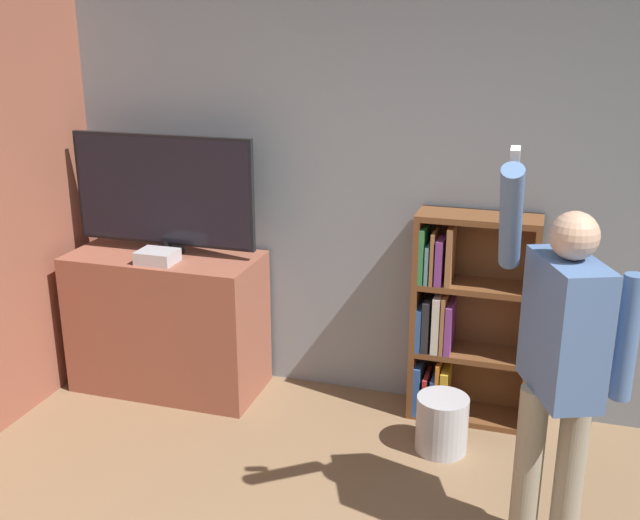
{
  "coord_description": "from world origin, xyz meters",
  "views": [
    {
      "loc": [
        0.54,
        -1.72,
        2.37
      ],
      "look_at": [
        -0.53,
        1.78,
        1.17
      ],
      "focal_mm": 42.0,
      "sensor_mm": 36.0,
      "label": 1
    }
  ],
  "objects_px": {
    "bookshelf": "(460,321)",
    "waste_bin": "(442,424)",
    "person": "(561,356)",
    "television": "(163,193)",
    "game_console": "(157,257)"
  },
  "relations": [
    {
      "from": "waste_bin",
      "to": "game_console",
      "type": "bearing_deg",
      "value": 176.58
    },
    {
      "from": "game_console",
      "to": "waste_bin",
      "type": "xyz_separation_m",
      "value": [
        1.8,
        -0.11,
        -0.79
      ]
    },
    {
      "from": "game_console",
      "to": "person",
      "type": "bearing_deg",
      "value": -18.53
    },
    {
      "from": "bookshelf",
      "to": "television",
      "type": "bearing_deg",
      "value": -176.35
    },
    {
      "from": "bookshelf",
      "to": "game_console",
      "type": "bearing_deg",
      "value": -170.08
    },
    {
      "from": "television",
      "to": "person",
      "type": "distance_m",
      "value": 2.63
    },
    {
      "from": "television",
      "to": "waste_bin",
      "type": "xyz_separation_m",
      "value": [
        1.85,
        -0.31,
        -1.15
      ]
    },
    {
      "from": "television",
      "to": "bookshelf",
      "type": "distance_m",
      "value": 1.99
    },
    {
      "from": "bookshelf",
      "to": "waste_bin",
      "type": "xyz_separation_m",
      "value": [
        -0.02,
        -0.43,
        -0.46
      ]
    },
    {
      "from": "bookshelf",
      "to": "waste_bin",
      "type": "bearing_deg",
      "value": -92.89
    },
    {
      "from": "game_console",
      "to": "waste_bin",
      "type": "bearing_deg",
      "value": -3.42
    },
    {
      "from": "television",
      "to": "game_console",
      "type": "height_order",
      "value": "television"
    },
    {
      "from": "television",
      "to": "bookshelf",
      "type": "xyz_separation_m",
      "value": [
        1.87,
        0.12,
        -0.69
      ]
    },
    {
      "from": "television",
      "to": "person",
      "type": "height_order",
      "value": "person"
    },
    {
      "from": "person",
      "to": "waste_bin",
      "type": "xyz_separation_m",
      "value": [
        -0.57,
        0.69,
        -0.82
      ]
    }
  ]
}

